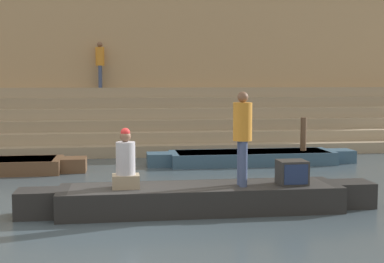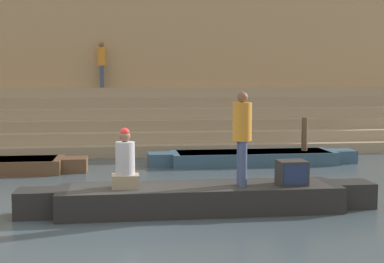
{
  "view_description": "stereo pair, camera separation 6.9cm",
  "coord_description": "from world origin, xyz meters",
  "px_view_note": "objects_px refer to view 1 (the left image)",
  "views": [
    {
      "loc": [
        0.21,
        -9.7,
        2.44
      ],
      "look_at": [
        1.71,
        1.2,
        1.39
      ],
      "focal_mm": 50.0,
      "sensor_mm": 36.0,
      "label": 1
    },
    {
      "loc": [
        0.28,
        -9.71,
        2.44
      ],
      "look_at": [
        1.71,
        1.2,
        1.39
      ],
      "focal_mm": 50.0,
      "sensor_mm": 36.0,
      "label": 2
    }
  ],
  "objects_px": {
    "tv_set": "(292,172)",
    "person_rowing": "(126,164)",
    "moored_boat_distant": "(252,157)",
    "rowboat_main": "(201,198)",
    "person_standing": "(242,132)",
    "person_on_steps": "(100,61)",
    "mooring_post": "(303,140)"
  },
  "relations": [
    {
      "from": "rowboat_main",
      "to": "person_on_steps",
      "type": "xyz_separation_m",
      "value": [
        -2.16,
        10.42,
        2.89
      ]
    },
    {
      "from": "person_on_steps",
      "to": "person_rowing",
      "type": "bearing_deg",
      "value": 100.11
    },
    {
      "from": "tv_set",
      "to": "person_standing",
      "type": "bearing_deg",
      "value": -177.18
    },
    {
      "from": "person_rowing",
      "to": "person_on_steps",
      "type": "distance_m",
      "value": 10.72
    },
    {
      "from": "rowboat_main",
      "to": "tv_set",
      "type": "distance_m",
      "value": 1.79
    },
    {
      "from": "rowboat_main",
      "to": "tv_set",
      "type": "relative_size",
      "value": 12.58
    },
    {
      "from": "rowboat_main",
      "to": "person_standing",
      "type": "distance_m",
      "value": 1.46
    },
    {
      "from": "person_standing",
      "to": "tv_set",
      "type": "xyz_separation_m",
      "value": [
        0.96,
        -0.01,
        -0.78
      ]
    },
    {
      "from": "moored_boat_distant",
      "to": "person_on_steps",
      "type": "height_order",
      "value": "person_on_steps"
    },
    {
      "from": "rowboat_main",
      "to": "person_rowing",
      "type": "relative_size",
      "value": 6.07
    },
    {
      "from": "rowboat_main",
      "to": "person_standing",
      "type": "height_order",
      "value": "person_standing"
    },
    {
      "from": "person_rowing",
      "to": "mooring_post",
      "type": "distance_m",
      "value": 7.55
    },
    {
      "from": "tv_set",
      "to": "moored_boat_distant",
      "type": "bearing_deg",
      "value": 86.71
    },
    {
      "from": "tv_set",
      "to": "person_rowing",
      "type": "bearing_deg",
      "value": -178.21
    },
    {
      "from": "tv_set",
      "to": "person_on_steps",
      "type": "relative_size",
      "value": 0.32
    },
    {
      "from": "rowboat_main",
      "to": "person_rowing",
      "type": "xyz_separation_m",
      "value": [
        -1.39,
        -0.04,
        0.67
      ]
    },
    {
      "from": "mooring_post",
      "to": "person_on_steps",
      "type": "bearing_deg",
      "value": 140.08
    },
    {
      "from": "person_on_steps",
      "to": "tv_set",
      "type": "bearing_deg",
      "value": 116.1
    },
    {
      "from": "person_standing",
      "to": "rowboat_main",
      "type": "bearing_deg",
      "value": 179.38
    },
    {
      "from": "person_rowing",
      "to": "moored_boat_distant",
      "type": "bearing_deg",
      "value": 72.12
    },
    {
      "from": "tv_set",
      "to": "person_on_steps",
      "type": "height_order",
      "value": "person_on_steps"
    },
    {
      "from": "person_rowing",
      "to": "person_on_steps",
      "type": "xyz_separation_m",
      "value": [
        -0.77,
        10.46,
        2.22
      ]
    },
    {
      "from": "tv_set",
      "to": "moored_boat_distant",
      "type": "distance_m",
      "value": 5.58
    },
    {
      "from": "person_rowing",
      "to": "person_standing",
      "type": "bearing_deg",
      "value": 14.71
    },
    {
      "from": "mooring_post",
      "to": "tv_set",
      "type": "bearing_deg",
      "value": -111.57
    },
    {
      "from": "rowboat_main",
      "to": "tv_set",
      "type": "xyz_separation_m",
      "value": [
        1.72,
        -0.12,
        0.46
      ]
    },
    {
      "from": "person_standing",
      "to": "mooring_post",
      "type": "relative_size",
      "value": 1.29
    },
    {
      "from": "mooring_post",
      "to": "person_rowing",
      "type": "bearing_deg",
      "value": -134.33
    },
    {
      "from": "person_rowing",
      "to": "tv_set",
      "type": "distance_m",
      "value": 3.12
    },
    {
      "from": "person_rowing",
      "to": "moored_boat_distant",
      "type": "relative_size",
      "value": 0.18
    },
    {
      "from": "rowboat_main",
      "to": "moored_boat_distant",
      "type": "distance_m",
      "value": 5.9
    },
    {
      "from": "mooring_post",
      "to": "person_standing",
      "type": "bearing_deg",
      "value": -119.75
    }
  ]
}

